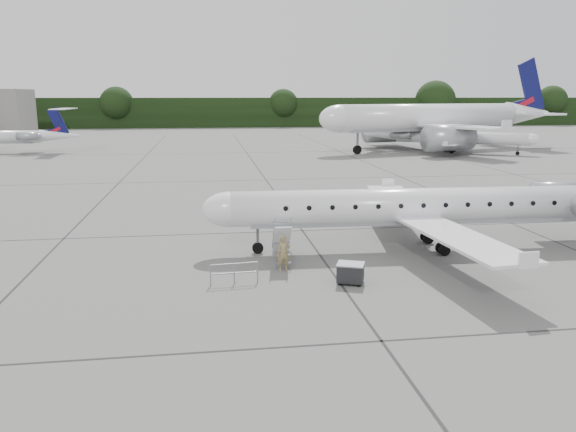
{
  "coord_description": "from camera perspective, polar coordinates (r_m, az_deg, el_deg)",
  "views": [
    {
      "loc": [
        -9.7,
        -27.17,
        8.63
      ],
      "look_at": [
        -5.51,
        1.9,
        2.3
      ],
      "focal_mm": 35.0,
      "sensor_mm": 36.0,
      "label": 1
    }
  ],
  "objects": [
    {
      "name": "main_regional_jet",
      "position": [
        32.4,
        13.35,
        2.74
      ],
      "size": [
        28.08,
        20.71,
        7.02
      ],
      "primitive_type": null,
      "rotation": [
        0.0,
        0.0,
        -0.04
      ],
      "color": "white",
      "rests_on": "ground"
    },
    {
      "name": "ground",
      "position": [
        30.11,
        11.0,
        -4.72
      ],
      "size": [
        320.0,
        320.0,
        0.0
      ],
      "primitive_type": "plane",
      "color": "slate",
      "rests_on": "ground"
    },
    {
      "name": "bg_narrowbody",
      "position": [
        92.02,
        14.23,
        10.98
      ],
      "size": [
        46.92,
        38.83,
        14.63
      ],
      "primitive_type": null,
      "rotation": [
        0.0,
        0.0,
        0.26
      ],
      "color": "white",
      "rests_on": "ground"
    },
    {
      "name": "safety_railing",
      "position": [
        26.32,
        -5.49,
        -5.89
      ],
      "size": [
        2.2,
        0.28,
        1.0
      ],
      "primitive_type": null,
      "rotation": [
        0.0,
        0.0,
        0.09
      ],
      "color": "gray",
      "rests_on": "ground"
    },
    {
      "name": "passenger",
      "position": [
        28.09,
        -0.43,
        -3.79
      ],
      "size": [
        0.69,
        0.48,
        1.82
      ],
      "primitive_type": "imported",
      "rotation": [
        0.0,
        0.0,
        0.07
      ],
      "color": "olive",
      "rests_on": "ground"
    },
    {
      "name": "airstair",
      "position": [
        29.19,
        -0.67,
        -2.79
      ],
      "size": [
        0.93,
        2.12,
        2.2
      ],
      "primitive_type": null,
      "rotation": [
        0.0,
        0.0,
        -0.04
      ],
      "color": "white",
      "rests_on": "ground"
    },
    {
      "name": "bg_regional_right",
      "position": [
        90.01,
        17.11,
        8.21
      ],
      "size": [
        30.47,
        28.25,
        6.5
      ],
      "primitive_type": null,
      "rotation": [
        0.0,
        0.0,
        2.58
      ],
      "color": "white",
      "rests_on": "ground"
    },
    {
      "name": "baggage_cart",
      "position": [
        26.46,
        6.36,
        -5.77
      ],
      "size": [
        1.46,
        1.33,
        1.03
      ],
      "primitive_type": null,
      "rotation": [
        0.0,
        0.0,
        -0.37
      ],
      "color": "black",
      "rests_on": "ground"
    },
    {
      "name": "treeline",
      "position": [
        157.53,
        -4.75,
        10.44
      ],
      "size": [
        260.0,
        4.0,
        8.0
      ],
      "primitive_type": "cube",
      "color": "black",
      "rests_on": "ground"
    }
  ]
}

